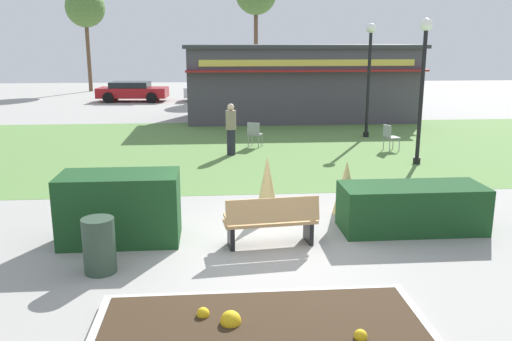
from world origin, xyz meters
The scene contains 18 objects.
ground_plane centered at (0.00, 0.00, 0.00)m, with size 80.00×80.00×0.00m, color #999691.
lawn_patch centered at (0.00, 9.26, 0.00)m, with size 36.00×12.00×0.01m, color #5B8442.
flower_bed centered at (-0.30, -3.35, 0.09)m, with size 4.32×2.34×0.32m.
park_bench centered at (0.16, -0.11, 0.48)m, with size 1.75×0.70×0.95m.
hedge_left centered at (-2.61, 0.37, 0.65)m, with size 2.17×1.10×1.30m, color #19421E.
hedge_right centered at (3.02, 0.51, 0.46)m, with size 2.80×1.10×0.92m, color #19421E.
ornamental_grass_behind_left centered at (0.26, 1.60, 0.66)m, with size 0.52×0.52×1.32m, color tan.
ornamental_grass_behind_right centered at (1.99, 1.67, 0.58)m, with size 0.57×0.57×1.17m, color tan.
lamppost_mid centered at (5.33, 6.24, 2.70)m, with size 0.36×0.36×4.30m.
lamppost_far centered at (5.10, 10.98, 2.70)m, with size 0.36×0.36×4.30m.
trash_bin centered at (-2.73, -1.03, 0.46)m, with size 0.52×0.52×0.92m, color #2D4233.
food_kiosk centered at (3.31, 16.21, 1.75)m, with size 10.79×4.72×3.48m.
cafe_chair_west centered at (5.14, 8.29, 0.53)m, with size 0.54×0.54×0.89m.
cafe_chair_east centered at (0.59, 9.25, 0.53)m, with size 0.58×0.58×0.89m.
person_strolling centered at (-0.27, 8.02, 0.86)m, with size 0.34×0.34×1.69m.
parked_car_west_slot centered at (-5.76, 24.53, 0.64)m, with size 4.33×2.31×1.20m.
parked_car_center_slot centered at (-0.49, 24.52, 0.64)m, with size 4.25×2.16×1.20m.
tree_right_bg centered at (-9.82, 31.75, 5.91)m, with size 2.80×2.80×7.37m.
Camera 1 is at (-0.87, -9.35, 3.67)m, focal length 37.78 mm.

